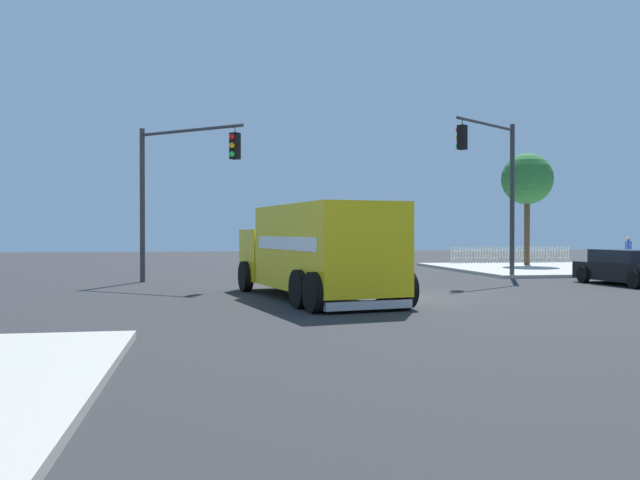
# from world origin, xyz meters

# --- Properties ---
(ground_plane) EXTENTS (100.00, 100.00, 0.00)m
(ground_plane) POSITION_xyz_m (0.00, 0.00, 0.00)
(ground_plane) COLOR #2B2B2D
(sidewalk_corner_near) EXTENTS (11.70, 11.70, 0.14)m
(sidewalk_corner_near) POSITION_xyz_m (-12.68, -12.68, 0.07)
(sidewalk_corner_near) COLOR #B2ADA0
(sidewalk_corner_near) RESTS_ON ground
(delivery_truck) EXTENTS (4.19, 8.25, 2.73)m
(delivery_truck) POSITION_xyz_m (2.38, 0.29, 1.43)
(delivery_truck) COLOR yellow
(delivery_truck) RESTS_ON ground
(traffic_light_primary) EXTENTS (3.64, 2.74, 6.47)m
(traffic_light_primary) POSITION_xyz_m (-6.38, -6.60, 4.38)
(traffic_light_primary) COLOR #38383D
(traffic_light_primary) RESTS_ON sidewalk_corner_near
(traffic_light_secondary) EXTENTS (3.91, 3.25, 6.04)m
(traffic_light_secondary) POSITION_xyz_m (6.78, -6.54, 4.01)
(traffic_light_secondary) COLOR #38383D
(traffic_light_secondary) RESTS_ON ground
(sedan_black) EXTENTS (2.31, 4.43, 1.31)m
(sedan_black) POSITION_xyz_m (-9.92, -2.92, 0.63)
(sedan_black) COLOR black
(sedan_black) RESTS_ON ground
(pedestrian_near_corner) EXTENTS (0.31, 0.51, 1.58)m
(pedestrian_near_corner) POSITION_xyz_m (-15.98, -11.72, 1.03)
(pedestrian_near_corner) COLOR gray
(pedestrian_near_corner) RESTS_ON sidewalk_corner_near
(picket_fence_run) EXTENTS (7.66, 0.05, 0.95)m
(picket_fence_run) POSITION_xyz_m (-12.68, -18.28, 0.62)
(picket_fence_run) COLOR silver
(picket_fence_run) RESTS_ON sidewalk_corner_near
(shade_tree_near) EXTENTS (2.85, 2.85, 6.25)m
(shade_tree_near) POSITION_xyz_m (-12.23, -15.38, 4.91)
(shade_tree_near) COLOR brown
(shade_tree_near) RESTS_ON sidewalk_corner_near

